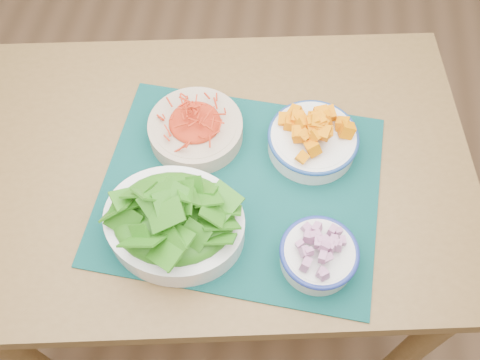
% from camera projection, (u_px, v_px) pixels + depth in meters
% --- Properties ---
extents(ground, '(4.00, 4.00, 0.00)m').
position_uv_depth(ground, '(283.00, 274.00, 1.78)').
color(ground, '#946A48').
rests_on(ground, ground).
extents(table, '(1.17, 0.87, 0.75)m').
position_uv_depth(table, '(218.00, 190.00, 1.21)').
color(table, brown).
rests_on(table, ground).
extents(placemat, '(0.58, 0.49, 0.00)m').
position_uv_depth(placemat, '(240.00, 188.00, 1.08)').
color(placemat, '#052D2C').
rests_on(placemat, table).
extents(carrot_bowl, '(0.24, 0.24, 0.07)m').
position_uv_depth(carrot_bowl, '(195.00, 127.00, 1.11)').
color(carrot_bowl, '#C2AC90').
rests_on(carrot_bowl, placemat).
extents(squash_bowl, '(0.20, 0.20, 0.09)m').
position_uv_depth(squash_bowl, '(313.00, 136.00, 1.09)').
color(squash_bowl, white).
rests_on(squash_bowl, placemat).
extents(lettuce_bowl, '(0.29, 0.26, 0.12)m').
position_uv_depth(lettuce_bowl, '(174.00, 218.00, 0.98)').
color(lettuce_bowl, white).
rests_on(lettuce_bowl, placemat).
extents(onion_bowl, '(0.15, 0.15, 0.07)m').
position_uv_depth(onion_bowl, '(319.00, 253.00, 0.97)').
color(onion_bowl, silver).
rests_on(onion_bowl, placemat).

